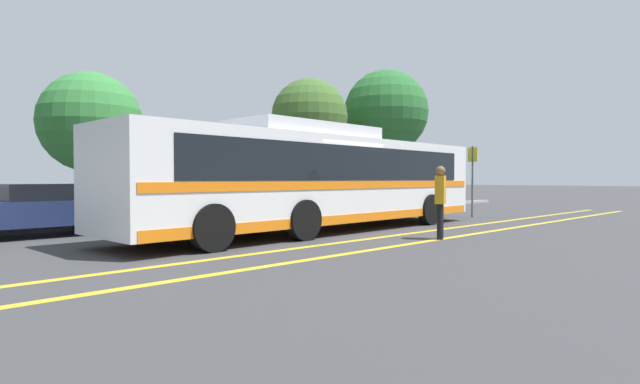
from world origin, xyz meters
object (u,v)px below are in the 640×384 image
object	(u,v)px
transit_bus	(320,178)
tree_0	(91,122)
parked_car_2	(220,203)
tree_1	(309,117)
pedestrian_0	(440,197)
parked_car_3	(336,198)
tree_2	(386,112)
parked_car_1	(39,209)
bus_stop_sign	(472,173)

from	to	relation	value
transit_bus	tree_0	size ratio (longest dim) A/B	2.31
parked_car_2	tree_1	world-z (taller)	tree_1
pedestrian_0	parked_car_3	bearing A→B (deg)	-142.54
parked_car_2	tree_2	world-z (taller)	tree_2
tree_0	tree_2	bearing A→B (deg)	-8.36
parked_car_2	tree_2	xyz separation A→B (m)	(13.52, 3.74, 4.59)
pedestrian_0	tree_0	bearing A→B (deg)	-98.69
transit_bus	parked_car_1	size ratio (longest dim) A/B	2.92
bus_stop_sign	tree_0	distance (m)	14.90
parked_car_3	tree_0	distance (m)	9.99
bus_stop_sign	parked_car_1	bearing A→B (deg)	-110.33
transit_bus	bus_stop_sign	size ratio (longest dim) A/B	4.65
parked_car_2	parked_car_3	size ratio (longest dim) A/B	1.21
tree_0	transit_bus	bearing A→B (deg)	-73.65
transit_bus	bus_stop_sign	xyz separation A→B (m)	(7.91, -0.49, 0.21)
tree_0	tree_2	world-z (taller)	tree_2
transit_bus	tree_0	bearing A→B (deg)	-165.57
bus_stop_sign	tree_1	xyz separation A→B (m)	(-0.31, 8.96, 2.93)
parked_car_2	tree_0	xyz separation A→B (m)	(-1.88, 6.01, 2.96)
transit_bus	pedestrian_0	distance (m)	3.61
parked_car_2	parked_car_3	world-z (taller)	parked_car_3
pedestrian_0	tree_2	distance (m)	16.61
tree_2	parked_car_1	bearing A→B (deg)	-170.27
tree_1	tree_0	bearing A→B (deg)	173.47
parked_car_1	parked_car_3	size ratio (longest dim) A/B	1.12
tree_2	tree_0	bearing A→B (deg)	171.64
transit_bus	parked_car_3	world-z (taller)	transit_bus
pedestrian_0	tree_1	world-z (taller)	tree_1
parked_car_3	bus_stop_sign	xyz separation A→B (m)	(3.11, -4.41, 1.02)
parked_car_1	parked_car_2	distance (m)	5.22
bus_stop_sign	tree_2	size ratio (longest dim) A/B	0.36
pedestrian_0	tree_1	xyz separation A→B (m)	(6.82, 11.96, 3.62)
bus_stop_sign	tree_2	world-z (taller)	tree_2
parked_car_3	tree_1	xyz separation A→B (m)	(2.80, 4.55, 3.95)
tree_0	tree_1	distance (m)	10.55
pedestrian_0	transit_bus	bearing A→B (deg)	-101.55
bus_stop_sign	tree_2	distance (m)	9.83
tree_0	bus_stop_sign	bearing A→B (deg)	-43.38
transit_bus	tree_1	world-z (taller)	tree_1
parked_car_3	tree_2	xyz separation A→B (m)	(7.77, 3.48, 4.57)
parked_car_1	tree_1	bearing A→B (deg)	-72.92
transit_bus	parked_car_2	xyz separation A→B (m)	(-0.95, 3.65, -0.82)
bus_stop_sign	parked_car_3	bearing A→B (deg)	-146.73
bus_stop_sign	tree_0	size ratio (longest dim) A/B	0.50
bus_stop_sign	tree_2	bearing A→B (deg)	147.50
tree_1	tree_2	size ratio (longest dim) A/B	0.87
tree_0	tree_1	bearing A→B (deg)	-6.53
parked_car_1	parked_car_2	size ratio (longest dim) A/B	0.93
transit_bus	tree_0	distance (m)	10.29
bus_stop_sign	tree_1	distance (m)	9.43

